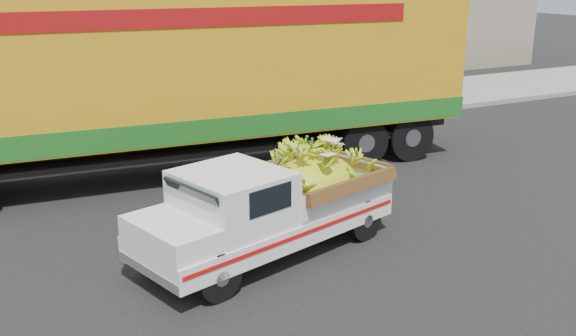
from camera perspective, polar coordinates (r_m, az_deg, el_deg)
ground at (r=10.09m, az=-10.59°, el=-7.66°), size 100.00×100.00×0.00m
curb at (r=15.88m, az=-17.32°, el=1.42°), size 60.00×0.25×0.15m
sidewalk at (r=17.89m, az=-18.56°, el=3.02°), size 60.00×4.00×0.14m
pickup_truck at (r=9.90m, az=-0.48°, el=-2.92°), size 4.43×2.60×1.46m
semi_trailer at (r=13.57m, az=-8.25°, el=8.28°), size 12.04×3.47×3.80m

